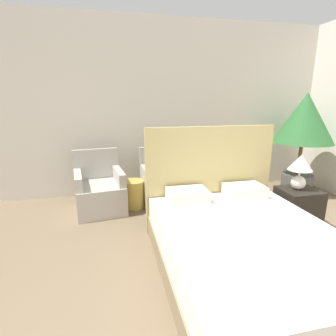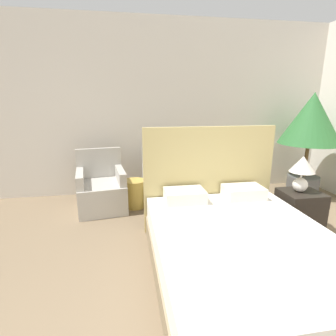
% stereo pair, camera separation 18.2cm
% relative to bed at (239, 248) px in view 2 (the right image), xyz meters
% --- Properties ---
extents(wall_back, '(10.00, 0.06, 2.90)m').
position_rel_bed_xyz_m(wall_back, '(-0.19, 2.51, 1.18)').
color(wall_back, silver).
rests_on(wall_back, ground_plane).
extents(bed, '(1.63, 2.11, 1.31)m').
position_rel_bed_xyz_m(bed, '(0.00, 0.00, 0.00)').
color(bed, '#8C7A5B').
rests_on(bed, ground_plane).
extents(armchair_near_window_left, '(0.77, 0.80, 0.88)m').
position_rel_bed_xyz_m(armchair_near_window_left, '(-1.39, 1.79, -0.00)').
color(armchair_near_window_left, '#B7B2A8').
rests_on(armchair_near_window_left, ground_plane).
extents(armchair_near_window_right, '(0.71, 0.75, 0.88)m').
position_rel_bed_xyz_m(armchair_near_window_right, '(-0.40, 1.79, -0.00)').
color(armchair_near_window_right, '#B7B2A8').
rests_on(armchair_near_window_right, ground_plane).
extents(potted_palm, '(0.98, 0.98, 1.73)m').
position_rel_bed_xyz_m(potted_palm, '(1.99, 1.83, 0.92)').
color(potted_palm, '#4C4C4C').
rests_on(potted_palm, ground_plane).
extents(nightstand, '(0.47, 0.42, 0.51)m').
position_rel_bed_xyz_m(nightstand, '(1.12, 0.70, -0.02)').
color(nightstand, black).
rests_on(nightstand, ground_plane).
extents(table_lamp, '(0.30, 0.30, 0.45)m').
position_rel_bed_xyz_m(table_lamp, '(1.09, 0.72, 0.52)').
color(table_lamp, white).
rests_on(table_lamp, nightstand).
extents(side_table, '(0.33, 0.33, 0.42)m').
position_rel_bed_xyz_m(side_table, '(-0.89, 1.79, -0.06)').
color(side_table, gold).
rests_on(side_table, ground_plane).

